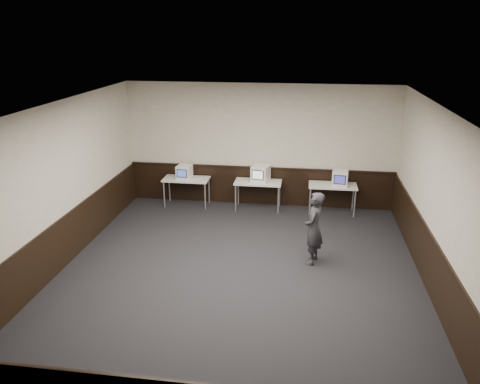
% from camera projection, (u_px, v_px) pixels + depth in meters
% --- Properties ---
extents(floor, '(8.00, 8.00, 0.00)m').
position_uv_depth(floor, '(238.00, 277.00, 8.94)').
color(floor, black).
rests_on(floor, ground).
extents(ceiling, '(8.00, 8.00, 0.00)m').
position_uv_depth(ceiling, '(238.00, 109.00, 7.87)').
color(ceiling, white).
rests_on(ceiling, back_wall).
extents(back_wall, '(7.00, 0.00, 7.00)m').
position_uv_depth(back_wall, '(260.00, 146.00, 12.14)').
color(back_wall, beige).
rests_on(back_wall, ground).
extents(front_wall, '(7.00, 0.00, 7.00)m').
position_uv_depth(front_wall, '(180.00, 334.00, 4.67)').
color(front_wall, beige).
rests_on(front_wall, ground).
extents(left_wall, '(0.00, 8.00, 8.00)m').
position_uv_depth(left_wall, '(56.00, 189.00, 8.87)').
color(left_wall, beige).
rests_on(left_wall, ground).
extents(right_wall, '(0.00, 8.00, 8.00)m').
position_uv_depth(right_wall, '(441.00, 208.00, 7.94)').
color(right_wall, beige).
rests_on(right_wall, ground).
extents(wainscot_back, '(6.98, 0.04, 1.00)m').
position_uv_depth(wainscot_back, '(259.00, 186.00, 12.49)').
color(wainscot_back, black).
rests_on(wainscot_back, back_wall).
extents(wainscot_left, '(0.04, 7.98, 1.00)m').
position_uv_depth(wainscot_left, '(64.00, 242.00, 9.23)').
color(wainscot_left, black).
rests_on(wainscot_left, left_wall).
extents(wainscot_right, '(0.04, 7.98, 1.00)m').
position_uv_depth(wainscot_right, '(431.00, 266.00, 8.31)').
color(wainscot_right, black).
rests_on(wainscot_right, right_wall).
extents(wainscot_rail, '(6.98, 0.06, 0.04)m').
position_uv_depth(wainscot_rail, '(260.00, 168.00, 12.30)').
color(wainscot_rail, black).
rests_on(wainscot_rail, wainscot_back).
extents(desk_left, '(1.20, 0.60, 0.75)m').
position_uv_depth(desk_left, '(186.00, 181.00, 12.32)').
color(desk_left, silver).
rests_on(desk_left, ground).
extents(desk_center, '(1.20, 0.60, 0.75)m').
position_uv_depth(desk_center, '(258.00, 184.00, 12.07)').
color(desk_center, silver).
rests_on(desk_center, ground).
extents(desk_right, '(1.20, 0.60, 0.75)m').
position_uv_depth(desk_right, '(333.00, 187.00, 11.82)').
color(desk_right, silver).
rests_on(desk_right, ground).
extents(emac_left, '(0.39, 0.42, 0.36)m').
position_uv_depth(emac_left, '(184.00, 172.00, 12.22)').
color(emac_left, white).
rests_on(emac_left, desk_left).
extents(emac_center, '(0.51, 0.52, 0.42)m').
position_uv_depth(emac_center, '(261.00, 173.00, 12.01)').
color(emac_center, white).
rests_on(emac_center, desk_center).
extents(emac_right, '(0.42, 0.45, 0.39)m').
position_uv_depth(emac_right, '(340.00, 178.00, 11.69)').
color(emac_right, white).
rests_on(emac_right, desk_right).
extents(person, '(0.47, 0.61, 1.50)m').
position_uv_depth(person, '(314.00, 228.00, 9.24)').
color(person, '#29282E').
rests_on(person, ground).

